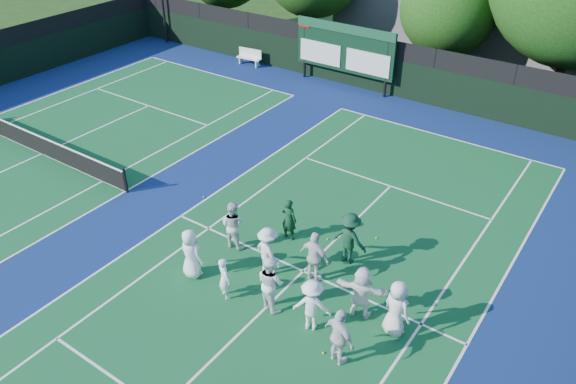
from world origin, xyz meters
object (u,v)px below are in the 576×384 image
Objects in this scene: scoreboard at (344,48)px; tennis_net at (40,144)px; coach_left at (289,219)px; bench at (250,56)px.

tennis_net is at bearing -115.60° from scoreboard.
coach_left is (12.59, 1.21, 0.31)m from tennis_net.
coach_left is (5.60, -13.37, -1.39)m from scoreboard.
tennis_net is at bearing 4.95° from coach_left.
scoreboard is 0.53× the size of tennis_net.
scoreboard reaches higher than tennis_net.
coach_left reaches higher than tennis_net.
tennis_net is 6.95× the size of bench.
bench is at bearing 88.01° from tennis_net.
scoreboard is at bearing 1.88° from bench.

